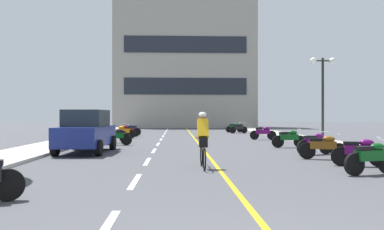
{
  "coord_description": "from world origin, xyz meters",
  "views": [
    {
      "loc": [
        -1.01,
        -3.38,
        1.59
      ],
      "look_at": [
        -0.13,
        18.05,
        1.6
      ],
      "focal_mm": 36.24,
      "sensor_mm": 36.0,
      "label": 1
    }
  ],
  "objects": [
    {
      "name": "ground_plane",
      "position": [
        0.0,
        21.0,
        0.0
      ],
      "size": [
        140.0,
        140.0,
        0.0
      ],
      "primitive_type": "plane",
      "color": "#47474C"
    },
    {
      "name": "curb_left",
      "position": [
        -7.2,
        24.0,
        0.06
      ],
      "size": [
        2.4,
        72.0,
        0.12
      ],
      "primitive_type": "cube",
      "color": "#B7B2A8",
      "rests_on": "ground"
    },
    {
      "name": "curb_right",
      "position": [
        7.2,
        24.0,
        0.06
      ],
      "size": [
        2.4,
        72.0,
        0.12
      ],
      "primitive_type": "cube",
      "color": "#B7B2A8",
      "rests_on": "ground"
    },
    {
      "name": "lane_dash_1",
      "position": [
        -2.0,
        6.0,
        0.0
      ],
      "size": [
        0.14,
        2.2,
        0.01
      ],
      "primitive_type": "cube",
      "color": "silver",
      "rests_on": "ground"
    },
    {
      "name": "lane_dash_2",
      "position": [
        -2.0,
        10.0,
        0.0
      ],
      "size": [
        0.14,
        2.2,
        0.01
      ],
      "primitive_type": "cube",
      "color": "silver",
      "rests_on": "ground"
    },
    {
      "name": "lane_dash_3",
      "position": [
        -2.0,
        14.0,
        0.0
      ],
      "size": [
        0.14,
        2.2,
        0.01
      ],
      "primitive_type": "cube",
      "color": "silver",
      "rests_on": "ground"
    },
    {
      "name": "lane_dash_4",
      "position": [
        -2.0,
        18.0,
        0.0
      ],
      "size": [
        0.14,
        2.2,
        0.01
      ],
      "primitive_type": "cube",
      "color": "silver",
      "rests_on": "ground"
    },
    {
      "name": "lane_dash_5",
      "position": [
        -2.0,
        22.0,
        0.0
      ],
      "size": [
        0.14,
        2.2,
        0.01
      ],
      "primitive_type": "cube",
      "color": "silver",
      "rests_on": "ground"
    },
    {
      "name": "lane_dash_6",
      "position": [
        -2.0,
        26.0,
        0.0
      ],
      "size": [
        0.14,
        2.2,
        0.01
      ],
      "primitive_type": "cube",
      "color": "silver",
      "rests_on": "ground"
    },
    {
      "name": "lane_dash_7",
      "position": [
        -2.0,
        30.0,
        0.0
      ],
      "size": [
        0.14,
        2.2,
        0.01
      ],
      "primitive_type": "cube",
      "color": "silver",
      "rests_on": "ground"
    },
    {
      "name": "lane_dash_8",
      "position": [
        -2.0,
        34.0,
        0.0
      ],
      "size": [
        0.14,
        2.2,
        0.01
      ],
      "primitive_type": "cube",
      "color": "silver",
      "rests_on": "ground"
    },
    {
      "name": "lane_dash_9",
      "position": [
        -2.0,
        38.0,
        0.0
      ],
      "size": [
        0.14,
        2.2,
        0.01
      ],
      "primitive_type": "cube",
      "color": "silver",
      "rests_on": "ground"
    },
    {
      "name": "lane_dash_10",
      "position": [
        -2.0,
        42.0,
        0.0
      ],
      "size": [
        0.14,
        2.2,
        0.01
      ],
      "primitive_type": "cube",
      "color": "silver",
      "rests_on": "ground"
    },
    {
      "name": "lane_dash_11",
      "position": [
        -2.0,
        46.0,
        0.0
      ],
      "size": [
        0.14,
        2.2,
        0.01
      ],
      "primitive_type": "cube",
      "color": "silver",
      "rests_on": "ground"
    },
    {
      "name": "centre_line_yellow",
      "position": [
        0.25,
        24.0,
        0.0
      ],
      "size": [
        0.12,
        66.0,
        0.01
      ],
      "primitive_type": "cube",
      "color": "gold",
      "rests_on": "ground"
    },
    {
      "name": "office_building",
      "position": [
        0.17,
        48.03,
        8.7
      ],
      "size": [
        18.24,
        6.18,
        17.41
      ],
      "color": "#9E998E",
      "rests_on": "ground"
    },
    {
      "name": "street_lamp_mid",
      "position": [
        7.3,
        18.21,
        3.62
      ],
      "size": [
        1.46,
        0.36,
        4.74
      ],
      "color": "black",
      "rests_on": "curb_right"
    },
    {
      "name": "parked_car_near",
      "position": [
        -4.83,
        13.26,
        0.92
      ],
      "size": [
        2.03,
        4.25,
        1.82
      ],
      "color": "black",
      "rests_on": "ground"
    },
    {
      "name": "motorcycle_1",
      "position": [
        4.22,
        6.75,
        0.47
      ],
      "size": [
        1.66,
        0.72,
        0.92
      ],
      "color": "black",
      "rests_on": "ground"
    },
    {
      "name": "motorcycle_2",
      "position": [
        4.69,
        8.39,
        0.47
      ],
      "size": [
        1.66,
        0.72,
        0.92
      ],
      "color": "black",
      "rests_on": "ground"
    },
    {
      "name": "motorcycle_3",
      "position": [
        4.28,
        10.32,
        0.47
      ],
      "size": [
        1.68,
        0.67,
        0.92
      ],
      "color": "black",
      "rests_on": "ground"
    },
    {
      "name": "motorcycle_4",
      "position": [
        4.61,
        12.04,
        0.47
      ],
      "size": [
        1.64,
        0.79,
        0.92
      ],
      "color": "black",
      "rests_on": "ground"
    },
    {
      "name": "motorcycle_5",
      "position": [
        4.54,
        15.4,
        0.47
      ],
      "size": [
        1.7,
        0.6,
        0.92
      ],
      "color": "black",
      "rests_on": "ground"
    },
    {
      "name": "motorcycle_6",
      "position": [
        -4.19,
        17.34,
        0.47
      ],
      "size": [
        1.68,
        0.67,
        0.92
      ],
      "color": "black",
      "rests_on": "ground"
    },
    {
      "name": "motorcycle_7",
      "position": [
        -4.53,
        18.95,
        0.47
      ],
      "size": [
        1.69,
        0.6,
        0.92
      ],
      "color": "black",
      "rests_on": "ground"
    },
    {
      "name": "motorcycle_8",
      "position": [
        4.63,
        21.44,
        0.47
      ],
      "size": [
        1.67,
        0.68,
        0.92
      ],
      "color": "black",
      "rests_on": "ground"
    },
    {
      "name": "motorcycle_9",
      "position": [
        -4.63,
        23.59,
        0.47
      ],
      "size": [
        1.67,
        0.68,
        0.92
      ],
      "color": "black",
      "rests_on": "ground"
    },
    {
      "name": "motorcycle_10",
      "position": [
        -4.59,
        25.3,
        0.47
      ],
      "size": [
        1.66,
        0.73,
        0.92
      ],
      "color": "black",
      "rests_on": "ground"
    },
    {
      "name": "motorcycle_11",
      "position": [
        -4.59,
        27.3,
        0.47
      ],
      "size": [
        1.64,
        0.79,
        0.92
      ],
      "color": "black",
      "rests_on": "ground"
    },
    {
      "name": "motorcycle_12",
      "position": [
        4.48,
        30.41,
        0.47
      ],
      "size": [
        1.66,
        0.74,
        0.92
      ],
      "color": "black",
      "rests_on": "ground"
    },
    {
      "name": "motorcycle_13",
      "position": [
        4.41,
        32.3,
        0.47
      ],
      "size": [
        1.67,
        0.68,
        0.92
      ],
      "color": "black",
      "rests_on": "ground"
    },
    {
      "name": "cyclist_rider",
      "position": [
        -0.21,
        8.19,
        0.89
      ],
      "size": [
        0.42,
        1.77,
        1.71
      ],
      "color": "black",
      "rests_on": "ground"
    }
  ]
}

